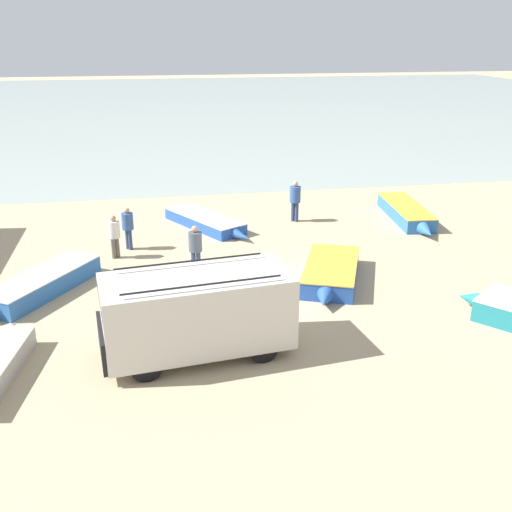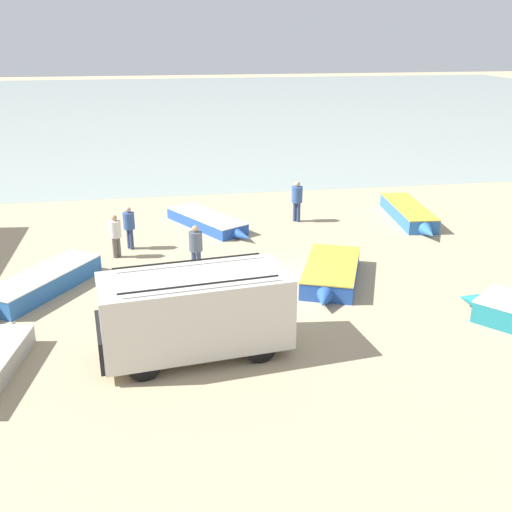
% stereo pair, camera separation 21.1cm
% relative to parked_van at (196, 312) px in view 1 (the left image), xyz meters
% --- Properties ---
extents(ground_plane, '(200.00, 200.00, 0.00)m').
position_rel_parked_van_xyz_m(ground_plane, '(1.93, 3.91, -1.19)').
color(ground_plane, tan).
extents(sea_water, '(120.00, 80.00, 0.01)m').
position_rel_parked_van_xyz_m(sea_water, '(1.93, 55.91, -1.18)').
color(sea_water, '#99A89E').
rests_on(sea_water, ground_plane).
extents(parked_van, '(5.03, 2.62, 2.29)m').
position_rel_parked_van_xyz_m(parked_van, '(0.00, 0.00, 0.00)').
color(parked_van, beige).
rests_on(parked_van, ground_plane).
extents(fishing_rowboat_0, '(1.74, 5.55, 0.62)m').
position_rel_parked_van_xyz_m(fishing_rowboat_0, '(10.19, 10.01, -0.88)').
color(fishing_rowboat_0, '#2D66AD').
rests_on(fishing_rowboat_0, ground_plane).
extents(fishing_rowboat_1, '(3.29, 4.88, 0.50)m').
position_rel_parked_van_xyz_m(fishing_rowboat_1, '(1.36, 10.57, -0.94)').
color(fishing_rowboat_1, '#234CA3').
rests_on(fishing_rowboat_1, ground_plane).
extents(fishing_rowboat_2, '(2.95, 4.59, 0.61)m').
position_rel_parked_van_xyz_m(fishing_rowboat_2, '(4.80, 3.93, -0.89)').
color(fishing_rowboat_2, '#234CA3').
rests_on(fishing_rowboat_2, ground_plane).
extents(fishing_rowboat_3, '(3.63, 4.81, 0.64)m').
position_rel_parked_van_xyz_m(fishing_rowboat_3, '(-4.60, 4.59, -0.87)').
color(fishing_rowboat_3, '#2D66AD').
rests_on(fishing_rowboat_3, ground_plane).
extents(fisherman_0, '(0.43, 0.43, 1.62)m').
position_rel_parked_van_xyz_m(fisherman_0, '(-2.32, 7.53, -0.22)').
color(fisherman_0, '#5B564C').
rests_on(fisherman_0, ground_plane).
extents(fisherman_1, '(0.46, 0.46, 1.74)m').
position_rel_parked_van_xyz_m(fisherman_1, '(0.45, 5.43, -0.15)').
color(fisherman_1, navy).
rests_on(fisherman_1, ground_plane).
extents(fisherman_2, '(0.44, 0.44, 1.66)m').
position_rel_parked_van_xyz_m(fisherman_2, '(-1.85, 8.39, -0.20)').
color(fisherman_2, navy).
rests_on(fisherman_2, ground_plane).
extents(fisherman_3, '(0.47, 0.47, 1.80)m').
position_rel_parked_van_xyz_m(fisherman_3, '(5.26, 10.73, -0.11)').
color(fisherman_3, navy).
rests_on(fisherman_3, ground_plane).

